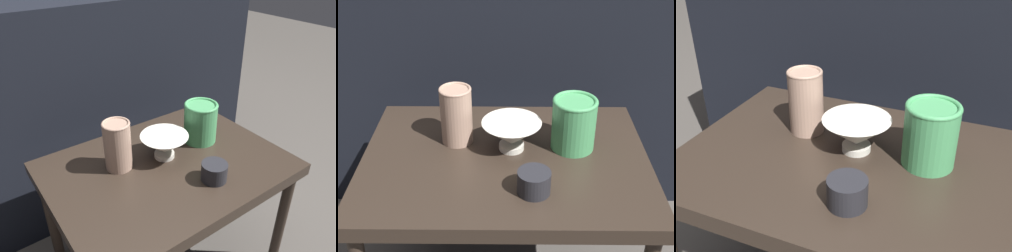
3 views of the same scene
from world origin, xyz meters
TOP-DOWN VIEW (x-y plane):
  - table at (0.00, 0.00)m, footprint 0.73×0.54m
  - couch_backdrop at (0.00, 0.63)m, footprint 1.47×0.50m
  - bowl at (0.02, 0.04)m, footprint 0.15×0.15m
  - vase_textured_left at (-0.13, 0.08)m, footprint 0.08×0.08m
  - vase_colorful_right at (0.18, 0.05)m, footprint 0.12×0.12m
  - cup at (0.07, -0.14)m, footprint 0.08×0.08m

SIDE VIEW (x-z plane):
  - table at x=0.00m, z-range 0.18..0.64m
  - couch_backdrop at x=0.00m, z-range 0.00..0.89m
  - cup at x=0.07m, z-range 0.45..0.51m
  - bowl at x=0.02m, z-range 0.46..0.54m
  - vase_colorful_right at x=0.18m, z-range 0.46..0.60m
  - vase_textured_left at x=-0.13m, z-range 0.46..0.61m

